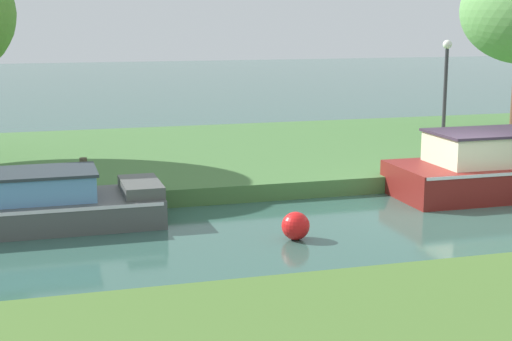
# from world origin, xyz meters

# --- Properties ---
(ground_plane) EXTENTS (120.00, 120.00, 0.00)m
(ground_plane) POSITION_xyz_m (0.00, 0.00, 0.00)
(ground_plane) COLOR #325A4F
(riverbank_far) EXTENTS (72.00, 10.00, 0.40)m
(riverbank_far) POSITION_xyz_m (0.00, 7.00, 0.20)
(riverbank_far) COLOR #47743B
(riverbank_far) RESTS_ON ground_plane
(maroon_barge) EXTENTS (4.09, 2.21, 1.52)m
(maroon_barge) POSITION_xyz_m (1.12, 1.20, 0.65)
(maroon_barge) COLOR maroon
(maroon_barge) RESTS_ON ground_plane
(lamp_post) EXTENTS (0.24, 0.24, 3.13)m
(lamp_post) POSITION_xyz_m (1.73, 4.20, 2.35)
(lamp_post) COLOR #333338
(lamp_post) RESTS_ON riverbank_far
(mooring_post_near) EXTENTS (0.16, 0.16, 0.67)m
(mooring_post_near) POSITION_xyz_m (-7.95, 2.80, 0.74)
(mooring_post_near) COLOR #49402E
(mooring_post_near) RESTS_ON riverbank_far
(channel_buoy) EXTENTS (0.53, 0.53, 0.53)m
(channel_buoy) POSITION_xyz_m (-4.33, -1.07, 0.27)
(channel_buoy) COLOR red
(channel_buoy) RESTS_ON ground_plane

